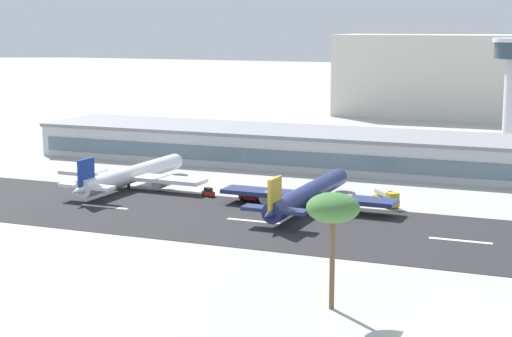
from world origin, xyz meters
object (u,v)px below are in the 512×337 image
Objects in this scene: palm_tree_0 at (333,209)px; service_box_truck_1 at (252,194)px; distant_hotel_block at (441,76)px; airliner_navy_tail_gate_0 at (129,176)px; service_baggage_tug_2 at (208,192)px; terminal_building at (288,147)px; airliner_gold_tail_gate_1 at (306,195)px; service_fuel_truck_0 at (386,197)px.

service_box_truck_1 is at bearing 121.07° from palm_tree_0.
distant_hotel_block reaches higher than airliner_navy_tail_gate_0.
service_baggage_tug_2 is 83.66m from palm_tree_0.
palm_tree_0 is (38.88, -64.52, 13.11)m from service_box_truck_1.
terminal_building is 61.85m from airliner_gold_tail_gate_1.
service_fuel_truck_0 is (40.22, -45.92, -3.08)m from terminal_building.
airliner_navy_tail_gate_0 reaches higher than service_baggage_tug_2.
service_fuel_truck_0 is at bearing -48.79° from terminal_building.
service_fuel_truck_0 is 72.86m from palm_tree_0.
service_box_truck_1 reaches higher than service_baggage_tug_2.
airliner_navy_tail_gate_0 is 65.05m from service_fuel_truck_0.
airliner_gold_tail_gate_1 is at bearing -10.79° from service_box_truck_1.
airliner_navy_tail_gate_0 is 6.01× the size of service_fuel_truck_0.
service_fuel_truck_0 is at bearing -53.86° from airliner_gold_tail_gate_1.
terminal_building is 53.63m from service_box_truck_1.
distant_hotel_block is at bearing 2.79° from airliner_gold_tail_gate_1.
terminal_building reaches higher than service_baggage_tug_2.
distant_hotel_block is 202.20m from airliner_gold_tail_gate_1.
palm_tree_0 is (8.53, -71.20, 12.87)m from service_fuel_truck_0.
terminal_building is at bearing 115.45° from service_baggage_tug_2.
palm_tree_0 is (50.55, -65.20, 13.85)m from service_baggage_tug_2.
service_fuel_truck_0 is (20.13, -190.76, -16.04)m from distant_hotel_block.
airliner_gold_tail_gate_1 is (24.48, -56.77, -1.78)m from terminal_building.
airliner_gold_tail_gate_1 is at bearing -95.41° from airliner_navy_tail_gate_0.
terminal_building is 8.97× the size of palm_tree_0.
distant_hotel_block is at bearing -10.75° from airliner_navy_tail_gate_0.
service_baggage_tug_2 is (-26.29, 4.85, -2.28)m from airliner_gold_tail_gate_1.
distant_hotel_block is 200.68m from airliner_navy_tail_gate_0.
palm_tree_0 is at bearing -53.79° from service_box_truck_1.
service_box_truck_1 is at bearing -92.96° from distant_hotel_block.
terminal_building is 25.03× the size of service_box_truck_1.
palm_tree_0 reaches higher than airliner_navy_tail_gate_0.
palm_tree_0 is at bearing -83.76° from distant_hotel_block.
airliner_gold_tail_gate_1 is 19.16m from service_fuel_truck_0.
terminal_building is 3.09× the size of airliner_gold_tail_gate_1.
airliner_navy_tail_gate_0 is at bearing -178.80° from service_box_truck_1.
service_baggage_tug_2 is (-21.89, -196.76, -17.02)m from distant_hotel_block.
palm_tree_0 reaches higher than airliner_gold_tail_gate_1.
service_fuel_truck_0 is 42.46m from service_baggage_tug_2.
airliner_navy_tail_gate_0 is (-44.76, -195.07, -14.80)m from distant_hotel_block.
service_box_truck_1 is (-30.35, -6.69, -0.24)m from service_fuel_truck_0.
palm_tree_0 is at bearing -32.98° from service_fuel_truck_0.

